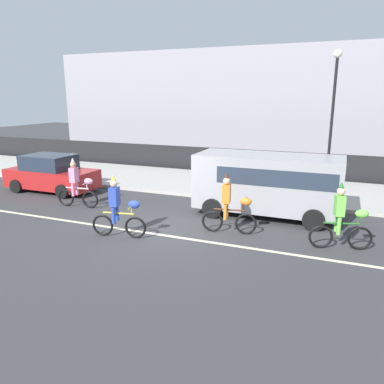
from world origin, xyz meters
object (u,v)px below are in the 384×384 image
object	(u,v)px
parade_cyclist_cobalt	(119,210)
parade_cyclist_lime	(342,220)
parked_car_red	(51,174)
street_lamp_post	(334,101)
parade_cyclist_pink	(77,186)
parade_cyclist_orange	(230,207)
parked_van_grey	(270,181)

from	to	relation	value
parade_cyclist_cobalt	parade_cyclist_lime	bearing A→B (deg)	13.73
parade_cyclist_cobalt	parked_car_red	xyz separation A→B (m)	(-5.97, 3.77, -0.06)
parked_car_red	street_lamp_post	bearing A→B (deg)	20.11
parade_cyclist_cobalt	parade_cyclist_lime	size ratio (longest dim) A/B	1.00
parade_cyclist_pink	parade_cyclist_orange	world-z (taller)	same
parade_cyclist_pink	parade_cyclist_lime	size ratio (longest dim) A/B	1.00
parked_van_grey	parade_cyclist_cobalt	bearing A→B (deg)	-134.70
parade_cyclist_orange	parade_cyclist_cobalt	bearing A→B (deg)	-152.10
parked_car_red	parade_cyclist_lime	bearing A→B (deg)	-10.44
parade_cyclist_pink	parked_van_grey	bearing A→B (deg)	13.60
parked_van_grey	parked_car_red	size ratio (longest dim) A/B	1.22
parade_cyclist_pink	parked_van_grey	world-z (taller)	parked_van_grey
parade_cyclist_orange	parked_car_red	distance (m)	9.22
parade_cyclist_cobalt	parade_cyclist_lime	distance (m)	6.41
parade_cyclist_cobalt	parade_cyclist_lime	world-z (taller)	same
parade_cyclist_orange	parade_cyclist_lime	world-z (taller)	same
parade_cyclist_pink	street_lamp_post	xyz separation A→B (m)	(8.72, 5.85, 3.15)
parade_cyclist_pink	parked_van_grey	size ratio (longest dim) A/B	0.38
parade_cyclist_pink	street_lamp_post	world-z (taller)	street_lamp_post
parade_cyclist_lime	parked_van_grey	xyz separation A→B (m)	(-2.45, 2.29, 0.44)
street_lamp_post	parade_cyclist_lime	bearing A→B (deg)	-83.61
parked_car_red	street_lamp_post	distance (m)	12.63
parade_cyclist_cobalt	parade_cyclist_lime	xyz separation A→B (m)	(6.22, 1.52, 0.00)
parade_cyclist_pink	parade_cyclist_cobalt	distance (m)	3.85
parade_cyclist_orange	street_lamp_post	world-z (taller)	street_lamp_post
parade_cyclist_cobalt	parade_cyclist_orange	world-z (taller)	same
parade_cyclist_pink	parade_cyclist_lime	distance (m)	9.46
parked_van_grey	parade_cyclist_pink	bearing A→B (deg)	-166.40
parked_van_grey	parked_car_red	bearing A→B (deg)	-179.75
street_lamp_post	parade_cyclist_cobalt	bearing A→B (deg)	-124.63
parade_cyclist_pink	parked_car_red	xyz separation A→B (m)	(-2.76, 1.65, -0.06)
parked_car_red	street_lamp_post	size ratio (longest dim) A/B	0.70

